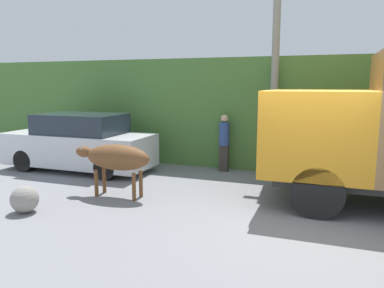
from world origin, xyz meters
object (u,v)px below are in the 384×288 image
at_px(parked_suv, 79,143).
at_px(utility_pole, 275,63).
at_px(brown_cow, 116,158).
at_px(pedestrian_on_hill, 224,140).
at_px(roadside_rock, 25,199).

xyz_separation_m(parked_suv, utility_pole, (5.61, 1.48, 2.35)).
bearing_deg(utility_pole, brown_cow, -131.91).
xyz_separation_m(brown_cow, pedestrian_on_hill, (1.68, 3.35, 0.03)).
relative_size(brown_cow, roadside_rock, 3.47).
bearing_deg(utility_pole, pedestrian_on_hill, -176.18).
relative_size(brown_cow, pedestrian_on_hill, 1.13).
distance_m(brown_cow, pedestrian_on_hill, 3.75).
distance_m(pedestrian_on_hill, roadside_rock, 5.78).
distance_m(brown_cow, roadside_rock, 2.11).
relative_size(brown_cow, parked_suv, 0.42).
relative_size(brown_cow, utility_pole, 0.32).
distance_m(parked_suv, pedestrian_on_hill, 4.42).
relative_size(pedestrian_on_hill, utility_pole, 0.28).
relative_size(pedestrian_on_hill, roadside_rock, 3.06).
height_order(utility_pole, roadside_rock, utility_pole).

